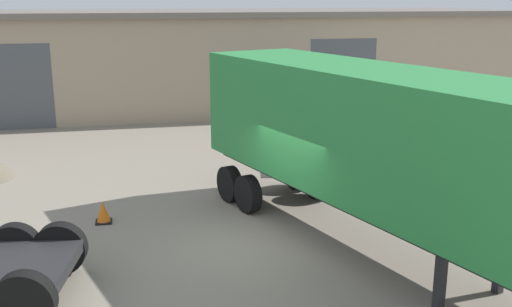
% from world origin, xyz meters
% --- Properties ---
extents(ground_plane, '(60.00, 60.00, 0.00)m').
position_xyz_m(ground_plane, '(0.00, 0.00, 0.00)').
color(ground_plane, gray).
extents(warehouse_building, '(33.54, 9.02, 4.81)m').
position_xyz_m(warehouse_building, '(0.00, 18.25, 2.41)').
color(warehouse_building, tan).
rests_on(warehouse_building, ground_plane).
extents(container_trailer_green, '(5.59, 10.52, 4.01)m').
position_xyz_m(container_trailer_green, '(2.37, -0.67, 2.56)').
color(container_trailer_green, '#28843D').
rests_on(container_trailer_green, ground_plane).
extents(delivery_van_white, '(3.03, 6.04, 2.79)m').
position_xyz_m(delivery_van_white, '(5.98, 8.02, 1.51)').
color(delivery_van_white, silver).
rests_on(delivery_van_white, ground_plane).
extents(traffic_cone, '(0.40, 0.40, 0.55)m').
position_xyz_m(traffic_cone, '(-3.38, 2.11, 0.25)').
color(traffic_cone, black).
rests_on(traffic_cone, ground_plane).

